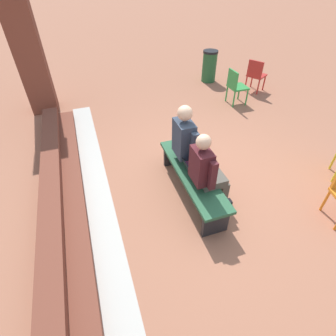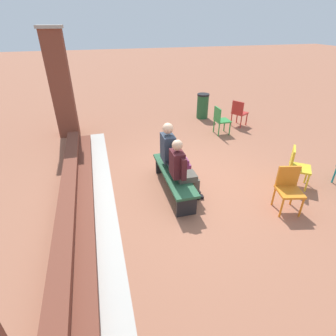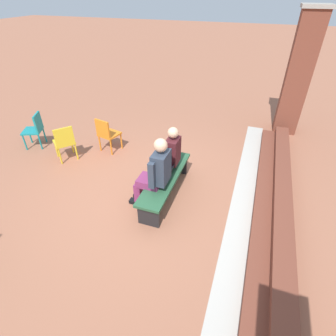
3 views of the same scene
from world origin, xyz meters
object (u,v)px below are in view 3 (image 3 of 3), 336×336
Objects in this scene: bench at (165,180)px; person_student at (168,156)px; plastic_chair_mid_courtyard at (107,133)px; person_adult at (155,172)px; plastic_chair_near_bench_right at (35,128)px; laptop at (167,173)px; plastic_chair_by_pillar at (64,141)px.

person_student is (-0.31, -0.06, 0.34)m from bench.
plastic_chair_mid_courtyard is (-0.78, -1.78, -0.21)m from person_student.
person_adult is at bearing -0.50° from person_student.
bench is 2.14× the size of plastic_chair_mid_courtyard.
person_adult reaches higher than plastic_chair_mid_courtyard.
person_student is 3.57m from plastic_chair_near_bench_right.
plastic_chair_mid_courtyard is at bearing -119.47° from laptop.
plastic_chair_by_pillar is (-0.75, -2.46, -0.25)m from person_adult.
plastic_chair_by_pillar is at bearing -46.58° from plastic_chair_mid_courtyard.
bench is at bearing 80.05° from plastic_chair_by_pillar.
plastic_chair_by_pillar is at bearing 74.68° from plastic_chair_near_bench_right.
person_adult reaches higher than plastic_chair_near_bench_right.
person_adult is 1.64× the size of plastic_chair_mid_courtyard.
laptop is (0.26, 0.08, -0.19)m from person_student.
person_student is at bearing 83.12° from plastic_chair_near_bench_right.
plastic_chair_by_pillar is (-0.13, -2.47, -0.21)m from person_student.
bench is at bearing 78.43° from plastic_chair_near_bench_right.
plastic_chair_by_pillar reaches higher than bench.
person_student is at bearing 86.91° from plastic_chair_by_pillar.
person_student is at bearing 66.23° from plastic_chair_mid_courtyard.
plastic_chair_near_bench_right is at bearing -78.57° from plastic_chair_mid_courtyard.
laptop is 0.38× the size of plastic_chair_near_bench_right.
person_student reaches higher than plastic_chair_near_bench_right.
person_adult reaches higher than plastic_chair_by_pillar.
bench is 0.15m from laptop.
plastic_chair_near_bench_right and plastic_chair_mid_courtyard have the same top height.
plastic_chair_near_bench_right is (-1.05, -3.54, -0.25)m from person_adult.
plastic_chair_near_bench_right reaches higher than laptop.
bench is 0.49m from person_adult.
person_adult is 0.43m from laptop.
person_adult is 3.70m from plastic_chair_near_bench_right.
plastic_chair_by_pillar is (0.29, 1.07, 0.00)m from plastic_chair_near_bench_right.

